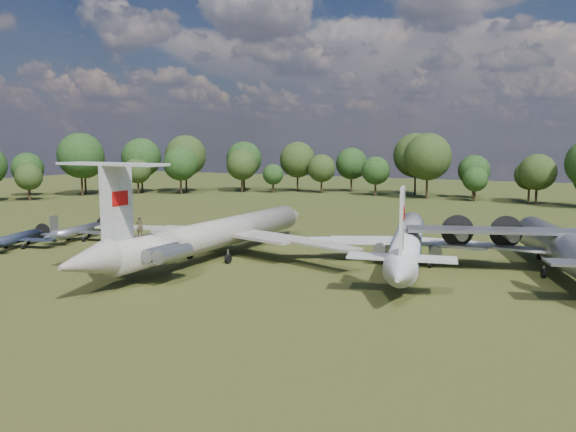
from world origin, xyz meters
The scene contains 7 objects.
ground centered at (0.00, 0.00, 0.00)m, with size 300.00×300.00×0.00m, color #233D14.
il62_airliner centered at (3.54, -1.99, 2.20)m, with size 34.45×44.78×4.39m, color silver, non-canonical shape.
tu104_jet centered at (23.40, 4.54, 1.98)m, with size 29.69×39.59×3.96m, color silver, non-canonical shape.
an12_transport centered at (38.40, 6.30, 2.21)m, with size 29.99×33.52×4.41m, color #999CA0, non-canonical shape.
small_prop_west centered at (-21.90, -8.52, 0.94)m, with size 9.39×12.80×1.88m, color black, non-canonical shape.
small_prop_northwest centered at (-19.58, -1.11, 0.98)m, with size 9.83×13.40×1.97m, color #A9ABB1, non-canonical shape.
person_on_il62 centered at (3.43, -14.29, 5.27)m, with size 0.64×0.42×1.76m, color #947A4B.
Camera 1 is at (39.13, -53.40, 12.90)m, focal length 35.00 mm.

